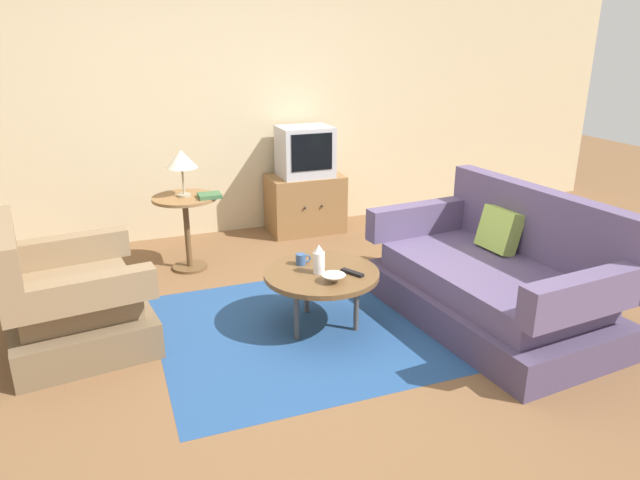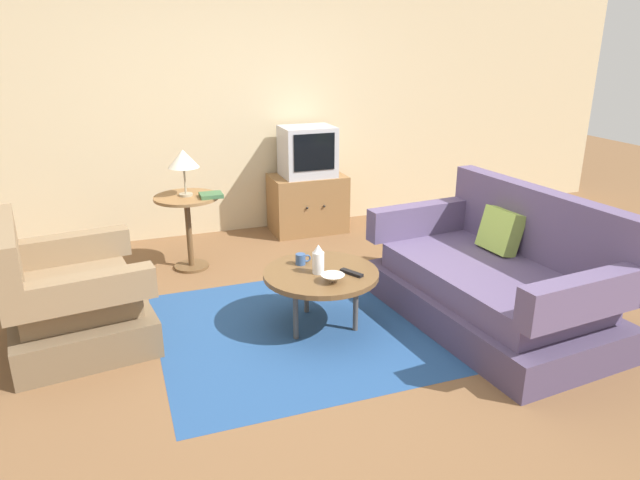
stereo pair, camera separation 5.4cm
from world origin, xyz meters
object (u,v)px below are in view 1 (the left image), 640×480
side_table (186,217)px  tv_remote_dark (352,273)px  armchair (68,303)px  couch (496,281)px  tv_stand (305,203)px  bowl (334,278)px  table_lamp (181,160)px  vase (319,259)px  book (210,196)px  coffee_table (321,276)px  television (305,151)px  mug (301,259)px

side_table → tv_remote_dark: side_table is taller
armchair → tv_remote_dark: armchair is taller
couch → armchair: bearing=70.7°
tv_stand → bowl: (-0.58, -2.22, 0.15)m
table_lamp → vase: (0.67, -1.44, -0.45)m
tv_stand → book: book is taller
coffee_table → table_lamp: table_lamp is taller
television → vase: size_ratio=2.55×
armchair → couch: size_ratio=0.59×
armchair → television: bearing=118.8°
book → table_lamp: bearing=149.2°
television → tv_stand: bearing=90.0°
tv_stand → tv_remote_dark: bearing=-101.0°
armchair → television: (2.22, 1.67, 0.54)m
side_table → vase: size_ratio=3.19×
armchair → coffee_table: bearing=69.5°
mug → bowl: 0.38m
vase → bowl: bearing=-78.3°
vase → mug: (-0.06, 0.19, -0.06)m
armchair → side_table: armchair is taller
side_table → vase: (0.67, -1.43, 0.04)m
tv_stand → table_lamp: 1.58m
couch → book: (-1.70, 1.64, 0.37)m
vase → tv_remote_dark: 0.24m
couch → side_table: size_ratio=2.82×
book → vase: bearing=-69.8°
television → table_lamp: (-1.29, -0.60, 0.13)m
side_table → tv_remote_dark: 1.76m
book → mug: bearing=-69.4°
bowl → vase: bearing=101.7°
tv_remote_dark → bowl: bearing=87.1°
mug → television: bearing=69.8°
tv_stand → bowl: 2.30m
coffee_table → television: (0.60, 2.02, 0.45)m
armchair → tv_stand: armchair is taller
table_lamp → tv_remote_dark: (0.88, -1.53, -0.54)m
couch → coffee_table: bearing=68.9°
mug → bowl: bearing=-75.1°
coffee_table → couch: bearing=-15.6°
table_lamp → bowl: (0.71, -1.61, -0.52)m
couch → vase: couch is taller
side_table → table_lamp: table_lamp is taller
vase → side_table: bearing=115.3°
coffee_table → mug: bearing=116.3°
vase → tv_remote_dark: vase is taller
coffee_table → mug: (-0.09, 0.17, 0.07)m
side_table → tv_remote_dark: (0.88, -1.53, -0.05)m
armchair → book: size_ratio=5.79×
table_lamp → book: size_ratio=2.11×
television → table_lamp: bearing=-155.0°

